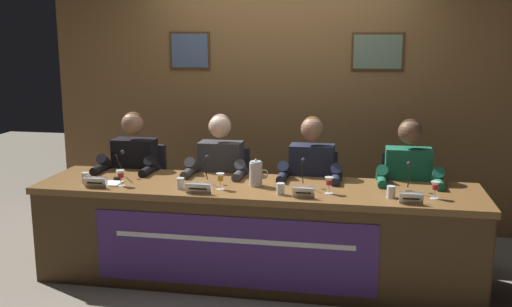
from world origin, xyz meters
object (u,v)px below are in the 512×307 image
object	(u,v)px
nameplate_far_right	(411,198)
water_cup_far_left	(85,178)
chair_far_left	(142,197)
document_stack_far_left	(107,183)
panelist_far_left	(132,172)
panelist_center_left	(219,176)
conference_table	(253,220)
chair_center_right	(312,206)
water_cup_far_right	(391,193)
chair_center_left	(225,201)
juice_glass_far_right	(435,187)
nameplate_center_left	(199,188)
water_pitcher_central	(255,174)
water_cup_center_left	(181,184)
juice_glass_center_left	(220,178)
nameplate_far_left	(96,182)
microphone_center_right	(302,179)
water_cup_center_right	(281,190)
microphone_center_left	(205,175)
juice_glass_far_left	(121,175)
microphone_far_right	(409,183)
microphone_far_left	(119,170)
panelist_center_right	(311,180)
juice_glass_center_right	(329,182)
chair_far_right	(405,211)
nameplate_center_right	(304,192)
panelist_far_right	(408,185)

from	to	relation	value
nameplate_far_right	water_cup_far_left	bearing A→B (deg)	177.20
chair_far_left	document_stack_far_left	world-z (taller)	chair_far_left
panelist_far_left	panelist_center_left	world-z (taller)	same
conference_table	chair_center_right	distance (m)	0.79
panelist_far_left	water_cup_far_right	world-z (taller)	panelist_far_left
chair_center_left	juice_glass_far_right	xyz separation A→B (m)	(1.68, -0.70, 0.40)
chair_center_left	nameplate_center_left	bearing A→B (deg)	-88.95
juice_glass_far_right	water_pitcher_central	xyz separation A→B (m)	(-1.30, 0.12, 0.01)
nameplate_far_right	juice_glass_far_right	xyz separation A→B (m)	(0.17, 0.16, 0.05)
chair_center_left	juice_glass_far_right	size ratio (longest dim) A/B	7.31
water_cup_far_left	water_cup_center_left	distance (m)	0.78
juice_glass_center_left	document_stack_far_left	bearing A→B (deg)	-179.88
nameplate_far_left	microphone_center_right	world-z (taller)	microphone_center_right
nameplate_far_right	conference_table	bearing A→B (deg)	171.29
water_pitcher_central	water_cup_center_left	bearing A→B (deg)	-160.18
chair_center_left	water_cup_center_right	world-z (taller)	chair_center_left
microphone_center_left	water_pitcher_central	xyz separation A→B (m)	(0.39, 0.03, 0.02)
water_cup_center_left	chair_center_right	xyz separation A→B (m)	(0.92, 0.77, -0.35)
nameplate_center_left	panelist_far_left	bearing A→B (deg)	139.75
microphone_center_right	water_pitcher_central	bearing A→B (deg)	178.26
juice_glass_far_left	microphone_far_right	bearing A→B (deg)	5.28
conference_table	water_pitcher_central	size ratio (longest dim) A/B	16.11
panelist_far_left	chair_center_left	distance (m)	0.84
microphone_far_left	panelist_center_right	distance (m)	1.54
panelist_far_left	chair_center_left	size ratio (longest dim) A/B	1.36
juice_glass_center_right	microphone_center_right	xyz separation A→B (m)	(-0.21, 0.11, -0.01)
juice_glass_center_right	juice_glass_far_right	bearing A→B (deg)	0.28
microphone_far_left	chair_far_left	bearing A→B (deg)	94.26
nameplate_far_left	microphone_center_left	xyz separation A→B (m)	(0.78, 0.23, 0.03)
chair_far_right	chair_center_left	bearing A→B (deg)	180.00
water_cup_far_left	microphone_center_right	bearing A→B (deg)	5.09
nameplate_center_left	water_cup_far_right	distance (m)	1.37
water_cup_far_left	document_stack_far_left	bearing A→B (deg)	2.09
juice_glass_far_right	nameplate_center_right	bearing A→B (deg)	-171.12
chair_far_left	microphone_far_left	bearing A→B (deg)	-85.74
document_stack_far_left	panelist_far_left	bearing A→B (deg)	92.01
panelist_far_right	water_pitcher_central	distance (m)	1.23
microphone_center_right	water_cup_center_right	bearing A→B (deg)	-123.81
nameplate_far_left	juice_glass_far_left	xyz separation A→B (m)	(0.17, 0.08, 0.05)
microphone_center_right	microphone_center_left	bearing A→B (deg)	-178.15
microphone_center_right	nameplate_center_left	bearing A→B (deg)	-159.05
conference_table	microphone_center_right	world-z (taller)	microphone_center_right
chair_center_left	nameplate_far_left	bearing A→B (deg)	-133.18
microphone_far_left	microphone_center_left	size ratio (longest dim) A/B	1.00
chair_center_left	water_cup_center_right	xyz separation A→B (m)	(0.61, -0.79, 0.35)
juice_glass_far_left	microphone_far_left	size ratio (longest dim) A/B	0.57
water_cup_far_left	microphone_center_right	xyz separation A→B (m)	(1.67, 0.15, 0.04)
microphone_far_left	chair_far_right	xyz separation A→B (m)	(2.27, 0.55, -0.39)
document_stack_far_left	panelist_center_right	bearing A→B (deg)	19.23
panelist_far_left	chair_far_right	distance (m)	2.34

